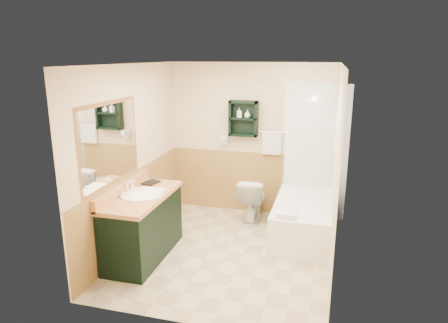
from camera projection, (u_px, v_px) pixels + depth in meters
floor at (227, 252)px, 5.24m from camera, size 3.00×3.00×0.00m
back_wall at (251, 139)px, 6.35m from camera, size 2.60×0.04×2.40m
left_wall at (130, 157)px, 5.26m from camera, size 0.04×3.00×2.40m
right_wall at (337, 172)px, 4.60m from camera, size 0.04×3.00×2.40m
ceiling at (227, 62)px, 4.62m from camera, size 2.60×3.00×0.04m
wainscot_left at (136, 207)px, 5.43m from camera, size 2.98×2.98×1.00m
wainscot_back at (250, 182)px, 6.50m from camera, size 2.58×2.58×1.00m
mirror_frame at (110, 144)px, 4.66m from camera, size 1.30×1.30×1.00m
mirror_glass at (110, 144)px, 4.66m from camera, size 1.20×1.20×0.90m
tile_right at (333, 167)px, 5.35m from camera, size 1.50×1.50×2.10m
tile_back at (316, 153)px, 6.09m from camera, size 0.95×0.95×2.10m
tile_accent at (337, 103)px, 5.13m from camera, size 1.50×1.50×0.10m
wall_shelf at (243, 118)px, 6.18m from camera, size 0.45×0.15×0.55m
hair_dryer at (225, 139)px, 6.37m from camera, size 0.10×0.24×0.18m
towel_bar at (272, 132)px, 6.16m from camera, size 0.40×0.06×0.40m
curtain_rod at (280, 94)px, 5.29m from camera, size 0.03×1.60×0.03m
shower_curtain at (279, 153)px, 5.68m from camera, size 1.05×1.05×1.70m
vanity at (143, 226)px, 5.03m from camera, size 0.59×1.31×0.83m
bathtub at (303, 219)px, 5.62m from camera, size 0.79×1.50×0.53m
toilet at (253, 199)px, 6.18m from camera, size 0.39×0.69×0.68m
counter_towel at (152, 192)px, 4.97m from camera, size 0.29×0.22×0.04m
vanity_book at (146, 174)px, 5.38m from camera, size 0.17×0.07×0.23m
tub_towel at (286, 215)px, 5.01m from camera, size 0.24×0.20×0.07m
soap_bottle_a at (239, 115)px, 6.18m from camera, size 0.12×0.16×0.07m
soap_bottle_b at (247, 115)px, 6.14m from camera, size 0.11×0.13×0.09m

